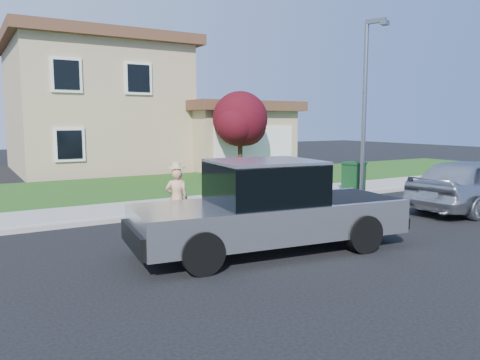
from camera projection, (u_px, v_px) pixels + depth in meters
name	position (u px, v px, depth m)	size (l,w,h in m)	color
ground	(272.00, 231.00, 11.20)	(80.00, 80.00, 0.00)	black
curb	(245.00, 206.00, 14.17)	(40.00, 0.20, 0.12)	gray
sidewalk	(227.00, 200.00, 15.11)	(40.00, 2.00, 0.15)	gray
lawn	(173.00, 185.00, 18.94)	(40.00, 7.00, 0.10)	#184413
house	(121.00, 111.00, 25.43)	(14.00, 11.30, 6.85)	tan
pickup_truck	(269.00, 209.00, 9.40)	(5.81, 2.56, 1.85)	black
woman	(177.00, 197.00, 11.37)	(0.64, 0.55, 1.64)	#E1A27B
sedan	(473.00, 184.00, 13.65)	(1.86, 4.61, 1.57)	#B3B5BA
ornamental_tree	(241.00, 122.00, 21.89)	(2.85, 2.57, 3.92)	black
trash_bin	(354.00, 176.00, 16.63)	(0.82, 0.88, 1.03)	black
street_lamp	(366.00, 100.00, 14.97)	(0.45, 0.75, 5.78)	slate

